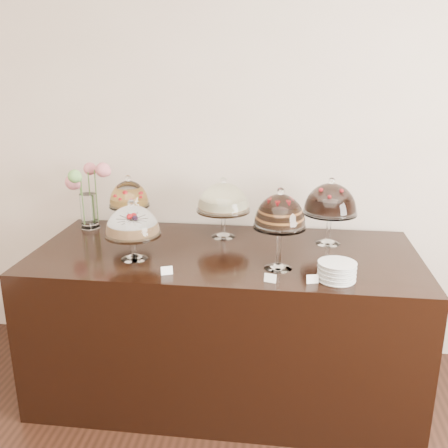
# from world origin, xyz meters

# --- Properties ---
(wall_back) EXTENTS (5.00, 0.04, 3.00)m
(wall_back) POSITION_xyz_m (0.00, 3.00, 1.50)
(wall_back) COLOR beige
(wall_back) RESTS_ON ground
(display_counter) EXTENTS (2.20, 1.00, 0.90)m
(display_counter) POSITION_xyz_m (-0.32, 2.45, 0.45)
(display_counter) COLOR black
(display_counter) RESTS_ON ground
(cake_stand_sugar_sponge) EXTENTS (0.31, 0.31, 0.34)m
(cake_stand_sugar_sponge) POSITION_xyz_m (-0.80, 2.27, 1.10)
(cake_stand_sugar_sponge) COLOR white
(cake_stand_sugar_sponge) RESTS_ON display_counter
(cake_stand_choco_layer) EXTENTS (0.27, 0.27, 0.44)m
(cake_stand_choco_layer) POSITION_xyz_m (-0.01, 2.23, 1.20)
(cake_stand_choco_layer) COLOR white
(cake_stand_choco_layer) RESTS_ON display_counter
(cake_stand_cheesecake) EXTENTS (0.33, 0.33, 0.38)m
(cake_stand_cheesecake) POSITION_xyz_m (-0.36, 2.71, 1.14)
(cake_stand_cheesecake) COLOR white
(cake_stand_cheesecake) RESTS_ON display_counter
(cake_stand_dark_choco) EXTENTS (0.32, 0.32, 0.41)m
(cake_stand_dark_choco) POSITION_xyz_m (0.28, 2.66, 1.16)
(cake_stand_dark_choco) COLOR white
(cake_stand_dark_choco) RESTS_ON display_counter
(cake_stand_fruit_tart) EXTENTS (0.26, 0.26, 0.38)m
(cake_stand_fruit_tart) POSITION_xyz_m (-0.96, 2.70, 1.14)
(cake_stand_fruit_tart) COLOR white
(cake_stand_fruit_tart) RESTS_ON display_counter
(flower_vase) EXTENTS (0.30, 0.28, 0.43)m
(flower_vase) POSITION_xyz_m (-1.27, 2.78, 1.14)
(flower_vase) COLOR white
(flower_vase) RESTS_ON display_counter
(plate_stack) EXTENTS (0.19, 0.19, 0.09)m
(plate_stack) POSITION_xyz_m (0.28, 2.11, 0.95)
(plate_stack) COLOR silver
(plate_stack) RESTS_ON display_counter
(price_card_left) EXTENTS (0.06, 0.04, 0.04)m
(price_card_left) POSITION_xyz_m (-0.57, 2.07, 0.92)
(price_card_left) COLOR white
(price_card_left) RESTS_ON display_counter
(price_card_right) EXTENTS (0.06, 0.03, 0.04)m
(price_card_right) POSITION_xyz_m (0.17, 2.06, 0.92)
(price_card_right) COLOR white
(price_card_right) RESTS_ON display_counter
(price_card_extra) EXTENTS (0.06, 0.03, 0.04)m
(price_card_extra) POSITION_xyz_m (-0.04, 2.04, 0.92)
(price_card_extra) COLOR white
(price_card_extra) RESTS_ON display_counter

